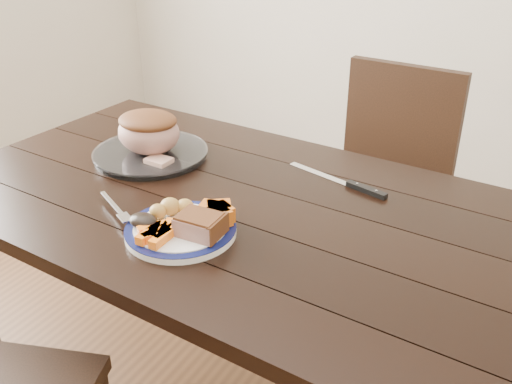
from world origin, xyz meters
The scene contains 14 objects.
dining_table centered at (0.00, 0.00, 0.66)m, with size 1.65×0.99×0.75m.
chair_far centered at (0.19, 0.74, 0.52)m, with size 0.45×0.46×0.93m.
dinner_plate centered at (-0.02, -0.21, 0.76)m, with size 0.26×0.26×0.02m, color white.
plate_rim centered at (-0.02, -0.21, 0.77)m, with size 0.26×0.26×0.02m, color #0D1342.
serving_platter centered at (-0.35, 0.10, 0.76)m, with size 0.33×0.33×0.02m, color white.
pork_slice centered at (0.04, -0.21, 0.79)m, with size 0.10×0.08×0.04m, color #A57165.
roasted_potatoes centered at (-0.06, -0.17, 0.79)m, with size 0.09×0.09×0.04m.
carrot_batons centered at (-0.03, -0.27, 0.78)m, with size 0.08×0.11×0.02m.
pumpkin_wedges centered at (0.04, -0.14, 0.79)m, with size 0.09×0.09×0.04m.
dark_mushroom centered at (-0.09, -0.25, 0.79)m, with size 0.07×0.05×0.03m, color black.
fork centered at (-0.20, -0.21, 0.77)m, with size 0.17×0.10×0.00m.
roast_joint centered at (-0.35, 0.10, 0.83)m, with size 0.19×0.16×0.12m, color tan.
cut_slice centered at (-0.28, 0.05, 0.78)m, with size 0.07×0.06×0.02m, color tan.
carving_knife centered at (0.25, 0.22, 0.76)m, with size 0.32×0.10×0.01m.
Camera 1 is at (0.69, -1.11, 1.45)m, focal length 40.00 mm.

